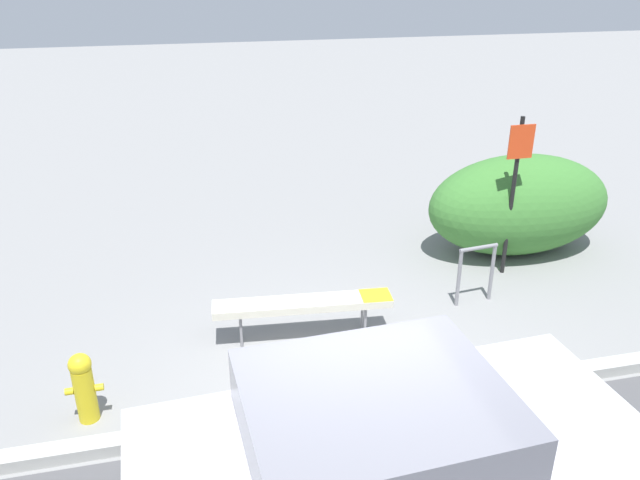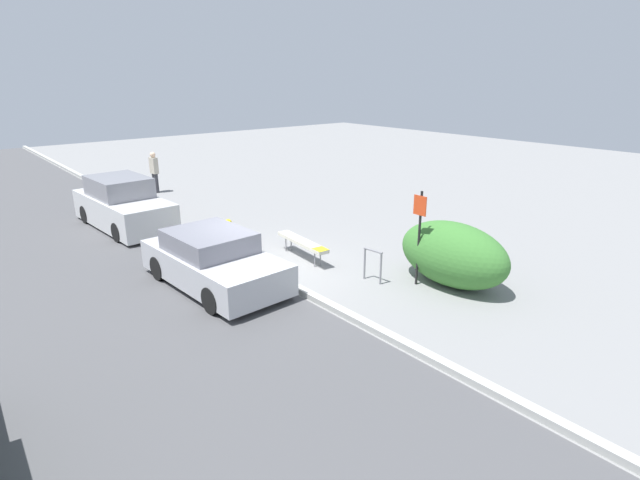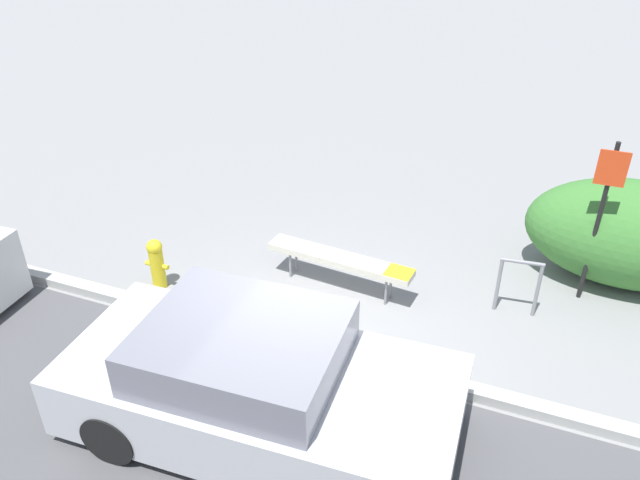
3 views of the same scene
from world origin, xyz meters
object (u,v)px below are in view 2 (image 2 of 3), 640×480
(fire_hydrant, at_px, (229,231))
(parked_car_near, at_px, (213,261))
(bike_rack, at_px, (373,262))
(pedestrian, at_px, (154,171))
(parked_car_far, at_px, (123,206))
(bench, at_px, (303,242))
(sign_post, at_px, (419,230))

(fire_hydrant, relative_size, parked_car_near, 0.19)
(fire_hydrant, height_order, parked_car_near, parked_car_near)
(bike_rack, bearing_deg, pedestrian, -179.09)
(fire_hydrant, relative_size, parked_car_far, 0.17)
(pedestrian, bearing_deg, parked_car_far, 139.84)
(bench, xyz_separation_m, sign_post, (3.17, 1.00, 0.92))
(bike_rack, xyz_separation_m, pedestrian, (-12.82, -0.20, 0.43))
(bench, height_order, pedestrian, pedestrian)
(sign_post, bearing_deg, parked_car_near, -129.29)
(pedestrian, distance_m, parked_car_far, 5.14)
(pedestrian, bearing_deg, bench, 172.63)
(sign_post, height_order, pedestrian, sign_post)
(bike_rack, relative_size, pedestrian, 0.48)
(bench, bearing_deg, bike_rack, 12.87)
(sign_post, bearing_deg, fire_hydrant, -160.78)
(fire_hydrant, height_order, parked_car_far, parked_car_far)
(bike_rack, xyz_separation_m, fire_hydrant, (-4.76, -1.26, -0.09))
(bike_rack, distance_m, parked_car_near, 3.83)
(bench, distance_m, sign_post, 3.45)
(pedestrian, xyz_separation_m, parked_car_far, (4.29, -2.83, -0.20))
(bench, xyz_separation_m, pedestrian, (-10.45, 0.11, 0.47))
(bench, height_order, parked_car_near, parked_car_near)
(bike_rack, height_order, parked_car_near, parked_car_near)
(sign_post, bearing_deg, parked_car_far, -158.29)
(sign_post, height_order, fire_hydrant, sign_post)
(bench, height_order, sign_post, sign_post)
(bike_rack, relative_size, parked_car_far, 0.18)
(sign_post, bearing_deg, bike_rack, -139.58)
(bench, relative_size, bike_rack, 2.60)
(pedestrian, bearing_deg, bike_rack, 174.18)
(bike_rack, bearing_deg, fire_hydrant, -165.23)
(fire_hydrant, distance_m, pedestrian, 8.14)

